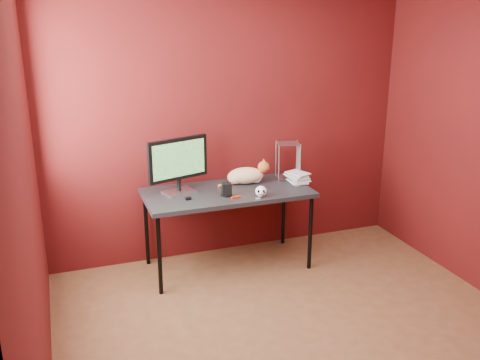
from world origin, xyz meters
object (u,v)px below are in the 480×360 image
object	(u,v)px
cat	(246,175)
skull_mug	(261,191)
book_stack	(292,129)
desk	(227,196)
speaker	(227,190)
monitor	(178,163)

from	to	relation	value
cat	skull_mug	world-z (taller)	cat
skull_mug	book_stack	world-z (taller)	book_stack
desk	book_stack	bearing A→B (deg)	1.20
speaker	book_stack	world-z (taller)	book_stack
desk	speaker	size ratio (longest dim) A/B	13.00
cat	skull_mug	xyz separation A→B (m)	(-0.01, -0.40, -0.03)
skull_mug	book_stack	size ratio (longest dim) A/B	0.10
speaker	skull_mug	bearing A→B (deg)	-16.05
skull_mug	speaker	distance (m)	0.30
skull_mug	speaker	xyz separation A→B (m)	(-0.27, 0.13, 0.00)
skull_mug	cat	bearing A→B (deg)	107.88
desk	speaker	world-z (taller)	speaker
desk	skull_mug	size ratio (longest dim) A/B	14.08
monitor	skull_mug	bearing A→B (deg)	-44.83
cat	speaker	world-z (taller)	cat
cat	speaker	distance (m)	0.39
desk	skull_mug	xyz separation A→B (m)	(0.22, -0.26, 0.10)
desk	speaker	distance (m)	0.17
desk	monitor	size ratio (longest dim) A/B	2.66
cat	monitor	bearing A→B (deg)	-162.53
desk	book_stack	size ratio (longest dim) A/B	1.45
monitor	speaker	xyz separation A→B (m)	(0.38, -0.21, -0.23)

